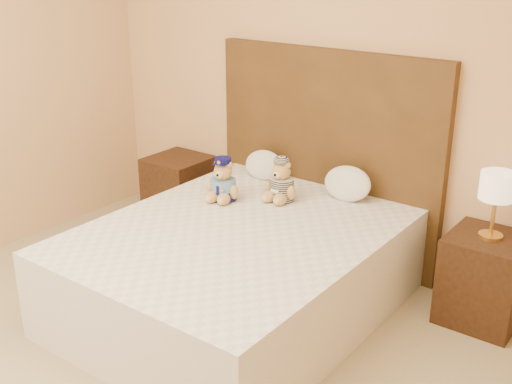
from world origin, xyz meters
TOP-DOWN VIEW (x-y plane):
  - room_walls at (0.00, 0.46)m, footprint 4.04×4.52m
  - bed at (0.00, 1.20)m, footprint 1.60×2.00m
  - headboard at (0.00, 2.21)m, footprint 1.75×0.08m
  - nightstand_left at (-1.25, 2.00)m, footprint 0.45×0.45m
  - nightstand_right at (1.25, 2.00)m, footprint 0.45×0.45m
  - lamp at (1.25, 2.00)m, footprint 0.20×0.20m
  - teddy_police at (-0.37, 1.52)m, footprint 0.29×0.28m
  - teddy_prisoner at (-0.06, 1.75)m, footprint 0.25×0.24m
  - pillow_left at (-0.42, 2.03)m, footprint 0.31×0.20m
  - pillow_right at (0.28, 2.03)m, footprint 0.34×0.22m

SIDE VIEW (x-z plane):
  - nightstand_left at x=-1.25m, z-range 0.00..0.55m
  - nightstand_right at x=1.25m, z-range 0.00..0.55m
  - bed at x=0.00m, z-range 0.00..0.55m
  - pillow_left at x=-0.42m, z-range 0.55..0.77m
  - pillow_right at x=0.28m, z-range 0.55..0.79m
  - teddy_prisoner at x=-0.06m, z-range 0.55..0.83m
  - teddy_police at x=-0.37m, z-range 0.55..0.84m
  - headboard at x=0.00m, z-range 0.00..1.50m
  - lamp at x=1.25m, z-range 0.65..1.05m
  - room_walls at x=0.00m, z-range 0.45..3.17m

